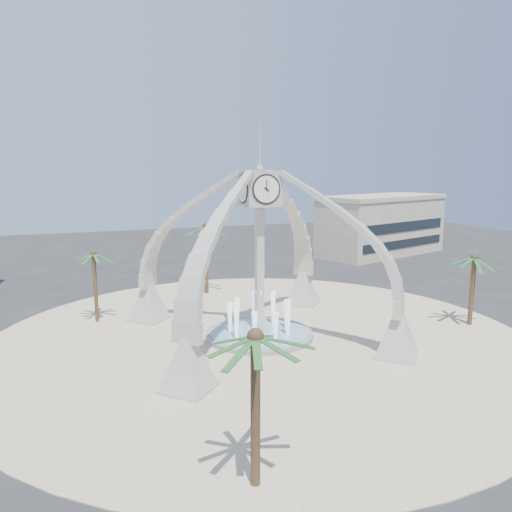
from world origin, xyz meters
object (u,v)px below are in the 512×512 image
object	(u,v)px
palm_south	(255,339)
palm_north	(206,227)
palm_east	(474,258)
palm_west	(94,255)
clock_tower	(260,252)
fountain	(259,334)

from	to	relation	value
palm_south	palm_north	bearing A→B (deg)	78.28
palm_east	palm_west	size ratio (longest dim) A/B	0.99
palm_west	palm_south	world-z (taller)	palm_south
clock_tower	palm_east	world-z (taller)	clock_tower
palm_east	clock_tower	bearing A→B (deg)	169.08
palm_east	palm_west	distance (m)	30.31
clock_tower	palm_west	world-z (taller)	clock_tower
palm_south	palm_east	bearing A→B (deg)	29.25
palm_east	palm_south	size ratio (longest dim) A/B	0.90
clock_tower	palm_south	world-z (taller)	clock_tower
clock_tower	palm_north	distance (m)	14.23
palm_west	fountain	bearing A→B (deg)	-36.68
fountain	palm_north	bearing A→B (deg)	90.75
fountain	palm_north	distance (m)	15.61
clock_tower	palm_south	bearing A→B (deg)	-111.74
clock_tower	palm_south	size ratio (longest dim) A/B	2.57
palm_west	palm_north	bearing A→B (deg)	28.60
palm_east	palm_north	world-z (taller)	palm_north
fountain	palm_east	size ratio (longest dim) A/B	1.27
palm_east	palm_west	bearing A→B (deg)	157.63
palm_west	palm_south	distance (m)	25.09
palm_west	palm_north	xyz separation A→B (m)	(10.92, 5.95, 1.10)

